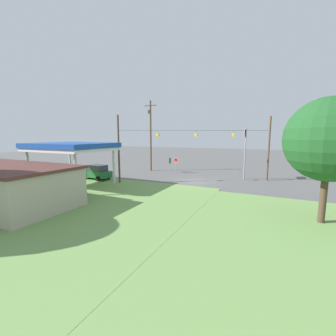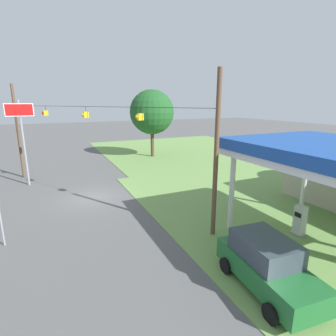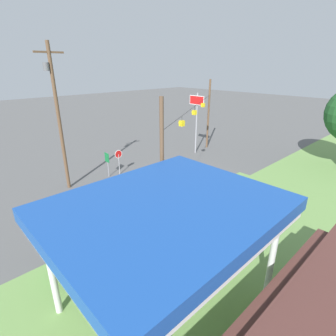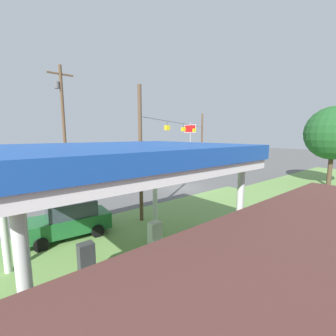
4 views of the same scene
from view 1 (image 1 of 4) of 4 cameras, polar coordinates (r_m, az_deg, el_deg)
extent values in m
plane|color=#565656|center=(29.88, 6.95, -3.42)|extent=(160.00, 160.00, 0.00)
cube|color=silver|center=(28.34, -23.29, 4.41)|extent=(8.62, 6.96, 0.35)
cube|color=#19479E|center=(28.32, -23.34, 5.32)|extent=(8.82, 7.16, 0.55)
cylinder|color=silver|center=(28.05, -13.58, 0.07)|extent=(0.28, 0.28, 4.27)
cylinder|color=silver|center=(33.21, -23.56, 0.85)|extent=(0.28, 0.28, 4.27)
cylinder|color=silver|center=(23.93, -22.29, -1.68)|extent=(0.28, 0.28, 4.27)
cylinder|color=silver|center=(29.81, -31.92, -0.47)|extent=(0.28, 0.28, 4.27)
cube|color=#512D28|center=(26.70, -31.22, 0.58)|extent=(13.84, 0.70, 0.20)
cube|color=gray|center=(27.79, -20.67, -4.65)|extent=(0.71, 0.56, 0.12)
cube|color=silver|center=(27.63, -20.76, -2.95)|extent=(0.55, 0.40, 1.56)
cube|color=black|center=(27.72, -20.47, -2.24)|extent=(0.39, 0.03, 0.24)
cube|color=gray|center=(30.07, -24.76, -3.94)|extent=(0.71, 0.56, 0.12)
cube|color=#333338|center=(29.92, -24.86, -2.36)|extent=(0.55, 0.40, 1.56)
cube|color=black|center=(30.00, -24.58, -1.71)|extent=(0.39, 0.03, 0.24)
cube|color=#1E602D|center=(32.62, -17.76, -1.39)|extent=(4.52, 2.25, 0.87)
cube|color=#333D47|center=(32.31, -17.51, 0.03)|extent=(2.55, 1.92, 0.81)
cylinder|color=black|center=(33.13, -20.50, -2.14)|extent=(0.70, 0.28, 0.68)
cylinder|color=black|center=(34.31, -18.04, -1.69)|extent=(0.70, 0.28, 0.68)
cylinder|color=black|center=(31.08, -17.38, -2.65)|extent=(0.70, 0.28, 0.68)
cylinder|color=black|center=(32.34, -14.88, -2.14)|extent=(0.70, 0.28, 0.68)
cube|color=navy|center=(26.73, -31.73, -4.36)|extent=(4.11, 1.99, 0.80)
cube|color=#333D47|center=(26.81, -32.11, -2.84)|extent=(2.28, 1.78, 0.59)
cylinder|color=black|center=(26.26, -28.48, -5.23)|extent=(0.69, 0.24, 0.68)
cylinder|color=black|center=(25.29, -32.04, -5.97)|extent=(0.69, 0.24, 0.68)
cylinder|color=black|center=(28.34, -31.34, -4.51)|extent=(0.69, 0.24, 0.68)
cylinder|color=black|center=(27.45, -34.71, -5.16)|extent=(0.69, 0.24, 0.68)
cylinder|color=#99999E|center=(36.17, 1.99, 0.34)|extent=(0.08, 0.08, 2.10)
cylinder|color=white|center=(36.05, 2.00, 2.00)|extent=(0.80, 0.03, 0.80)
cylinder|color=red|center=(36.05, 2.00, 2.00)|extent=(0.70, 0.03, 0.70)
cylinder|color=gray|center=(32.50, 18.98, 3.51)|extent=(0.18, 0.18, 7.16)
cube|color=white|center=(32.43, 19.03, 8.39)|extent=(0.06, 2.11, 1.03)
cube|color=red|center=(32.43, 19.03, 8.39)|extent=(0.07, 1.99, 0.91)
cylinder|color=gray|center=(36.81, 0.58, 0.72)|extent=(0.07, 0.07, 2.40)
cube|color=#146B33|center=(36.74, 0.51, 1.88)|extent=(0.04, 0.70, 0.90)
cylinder|color=brown|center=(38.59, -4.41, 8.02)|extent=(0.28, 0.28, 11.78)
cube|color=brown|center=(38.91, -4.50, 15.54)|extent=(2.20, 0.14, 0.14)
cylinder|color=#59595B|center=(38.97, -4.94, 14.04)|extent=(0.44, 0.44, 0.60)
cylinder|color=brown|center=(32.81, 24.22, 4.48)|extent=(0.24, 0.24, 8.54)
cylinder|color=brown|center=(28.93, -12.41, 4.60)|extent=(0.24, 0.24, 8.54)
cylinder|color=black|center=(29.28, 7.18, 9.45)|extent=(16.97, 10.02, 0.02)
cylinder|color=black|center=(30.68, 16.31, 8.81)|extent=(0.02, 0.02, 0.35)
cube|color=yellow|center=(30.68, 16.28, 8.11)|extent=(0.32, 0.32, 0.40)
sphere|color=red|center=(30.85, 16.33, 8.10)|extent=(0.28, 0.28, 0.28)
cylinder|color=black|center=(29.28, 7.18, 9.11)|extent=(0.02, 0.02, 0.35)
cube|color=yellow|center=(29.27, 7.16, 8.38)|extent=(0.32, 0.32, 0.40)
sphere|color=yellow|center=(29.44, 7.27, 8.38)|extent=(0.28, 0.28, 0.28)
cylinder|color=black|center=(28.66, -2.62, 9.19)|extent=(0.02, 0.02, 0.35)
cube|color=yellow|center=(28.66, -2.61, 8.44)|extent=(0.32, 0.32, 0.40)
sphere|color=yellow|center=(28.81, -2.45, 8.44)|extent=(0.28, 0.28, 0.28)
cylinder|color=#4C3828|center=(18.76, 34.69, -6.33)|extent=(0.44, 0.44, 3.50)
sphere|color=#1E5123|center=(18.28, 35.71, 5.88)|extent=(5.59, 5.59, 5.59)
camera|label=2|loc=(41.61, -17.78, 9.13)|focal=28.00mm
camera|label=3|loc=(30.18, -41.46, 13.95)|focal=28.00mm
camera|label=4|loc=(27.68, -41.39, 5.26)|focal=24.00mm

